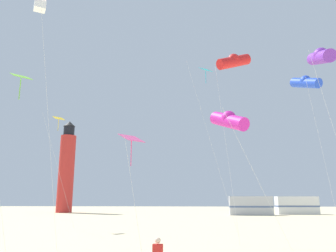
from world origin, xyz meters
TOP-DOWN VIEW (x-y plane):
  - kite_diamond_rainbow at (-0.39, 7.51)m, footprint 1.24×1.24m
  - kite_box_white at (-6.04, 9.56)m, footprint 2.07×2.36m
  - kite_tube_violet at (9.23, 10.48)m, footprint 1.92×2.52m
  - kite_diamond_gold at (-9.57, 21.96)m, footprint 2.87×2.87m
  - kite_tube_scarlet at (5.09, 13.69)m, footprint 2.50×2.13m
  - kite_tube_magenta at (4.16, 10.24)m, footprint 3.55×3.83m
  - kite_tube_blue at (10.42, 16.10)m, footprint 2.01×2.56m
  - kite_diamond_lime at (-6.22, 8.59)m, footprint 2.19×1.90m
  - kite_diamond_cyan at (3.66, 19.39)m, footprint 3.47×2.47m
  - lighthouse_distant at (-20.15, 53.00)m, footprint 2.80×2.80m
  - rv_van_silver at (11.66, 45.72)m, footprint 6.55×2.67m
  - rv_van_white at (19.58, 48.92)m, footprint 6.44×2.34m

SIDE VIEW (x-z plane):
  - rv_van_silver at x=11.66m, z-range -0.01..2.79m
  - rv_van_white at x=19.58m, z-range -0.01..2.79m
  - kite_diamond_rainbow at x=-0.39m, z-range 2.25..7.46m
  - kite_tube_magenta at x=4.16m, z-range 2.85..9.94m
  - lighthouse_distant at x=-20.15m, z-range -0.56..16.24m
  - kite_diamond_lime at x=-6.22m, z-range 3.77..12.37m
  - kite_diamond_gold at x=-9.57m, z-range 4.29..14.11m
  - kite_tube_violet at x=9.23m, z-range 4.59..15.18m
  - kite_tube_blue at x=10.42m, z-range 4.88..16.06m
  - kite_tube_scarlet at x=5.09m, z-range 5.22..17.06m
  - kite_diamond_cyan at x=3.66m, z-range 5.71..18.92m
  - kite_box_white at x=-6.04m, z-range 6.28..20.07m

